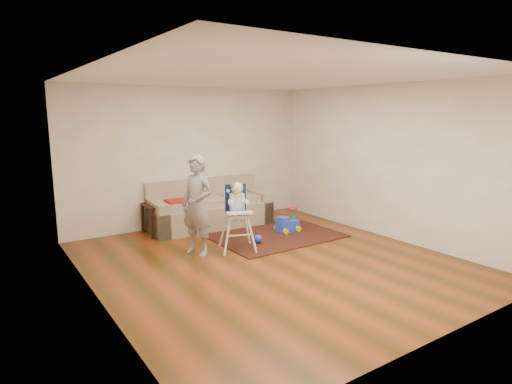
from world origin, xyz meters
TOP-DOWN VIEW (x-y plane):
  - ground at (0.00, 0.00)m, footprint 5.50×5.50m
  - room_envelope at (0.00, 0.53)m, footprint 5.04×5.52m
  - sofa at (0.19, 2.30)m, footprint 2.40×1.09m
  - side_table at (-0.81, 2.38)m, footprint 0.56×0.56m
  - area_rug at (0.86, 1.07)m, footprint 2.24×1.70m
  - ride_on_toy at (1.19, 1.12)m, footprint 0.40×0.29m
  - toy_ball at (0.33, 0.82)m, footprint 0.14×0.14m
  - high_chair at (-0.13, 0.75)m, footprint 0.67×0.67m
  - adult at (-0.75, 0.92)m, footprint 0.57×0.67m

SIDE VIEW (x-z plane):
  - ground at x=0.00m, z-range 0.00..0.00m
  - area_rug at x=0.86m, z-range 0.00..0.02m
  - toy_ball at x=0.33m, z-range 0.02..0.16m
  - ride_on_toy at x=1.19m, z-range 0.02..0.46m
  - side_table at x=-0.81m, z-range 0.00..0.56m
  - sofa at x=0.19m, z-range 0.00..0.91m
  - high_chair at x=-0.13m, z-range -0.02..1.11m
  - adult at x=-0.75m, z-range 0.00..1.57m
  - room_envelope at x=0.00m, z-range 0.52..3.24m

